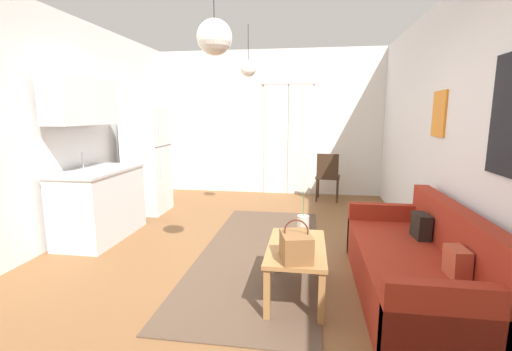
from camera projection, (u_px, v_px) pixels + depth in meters
name	position (u px, v px, depth m)	size (l,w,h in m)	color
ground_plane	(226.00, 275.00, 3.59)	(4.95, 7.93, 0.10)	brown
wall_back	(269.00, 124.00, 6.96)	(4.55, 0.13, 2.79)	white
wall_right	(478.00, 135.00, 3.01)	(0.12, 7.53, 2.79)	silver
wall_left	(16.00, 131.00, 3.67)	(0.12, 7.53, 2.79)	white
area_rug	(260.00, 252.00, 4.04)	(1.31, 3.36, 0.01)	brown
couch	(420.00, 269.00, 3.01)	(0.84, 1.98, 0.81)	maroon
coffee_table	(296.00, 253.00, 3.04)	(0.49, 0.91, 0.45)	#A87542
bamboo_vase	(303.00, 228.00, 3.12)	(0.10, 0.10, 0.45)	beige
handbag	(296.00, 246.00, 2.73)	(0.28, 0.34, 0.32)	brown
refrigerator	(147.00, 160.00, 5.62)	(0.59, 0.65, 1.69)	white
kitchen_counter	(96.00, 181.00, 4.43)	(0.64, 1.23, 2.00)	silver
accent_chair	(328.00, 175.00, 6.36)	(0.46, 0.44, 0.88)	#382619
pendant_lamp_near	(214.00, 37.00, 2.80)	(0.28, 0.28, 0.76)	black
pendant_lamp_far	(248.00, 69.00, 4.93)	(0.23, 0.23, 0.71)	black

